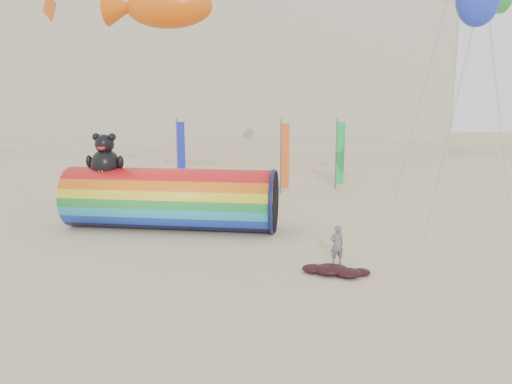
# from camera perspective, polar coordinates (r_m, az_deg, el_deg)

# --- Properties ---
(ground) EXTENTS (160.00, 160.00, 0.00)m
(ground) POSITION_cam_1_polar(r_m,az_deg,el_deg) (22.14, -1.80, -6.81)
(ground) COLOR #CCB58C
(ground) RESTS_ON ground
(hotel_building) EXTENTS (60.40, 15.40, 20.60)m
(hotel_building) POSITION_cam_1_polar(r_m,az_deg,el_deg) (68.62, -5.68, 13.84)
(hotel_building) COLOR #B7AD99
(hotel_building) RESTS_ON ground
(windsock_assembly) EXTENTS (10.78, 3.28, 4.97)m
(windsock_assembly) POSITION_cam_1_polar(r_m,az_deg,el_deg) (25.85, -9.74, -0.60)
(windsock_assembly) COLOR red
(windsock_assembly) RESTS_ON ground
(kite_handler) EXTENTS (0.70, 0.59, 1.62)m
(kite_handler) POSITION_cam_1_polar(r_m,az_deg,el_deg) (20.61, 9.23, -5.95)
(kite_handler) COLOR slate
(kite_handler) RESTS_ON ground
(fabric_bundle) EXTENTS (2.62, 1.35, 0.41)m
(fabric_bundle) POSITION_cam_1_polar(r_m,az_deg,el_deg) (19.57, 8.97, -8.83)
(fabric_bundle) COLOR black
(fabric_bundle) RESTS_ON ground
(festival_banners) EXTENTS (12.24, 2.32, 5.20)m
(festival_banners) POSITION_cam_1_polar(r_m,az_deg,el_deg) (35.92, 1.30, 4.35)
(festival_banners) COLOR #59595E
(festival_banners) RESTS_ON ground
(flying_kites) EXTENTS (26.93, 14.04, 7.81)m
(flying_kites) POSITION_cam_1_polar(r_m,az_deg,el_deg) (25.58, -4.32, 20.41)
(flying_kites) COLOR blue
(flying_kites) RESTS_ON ground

